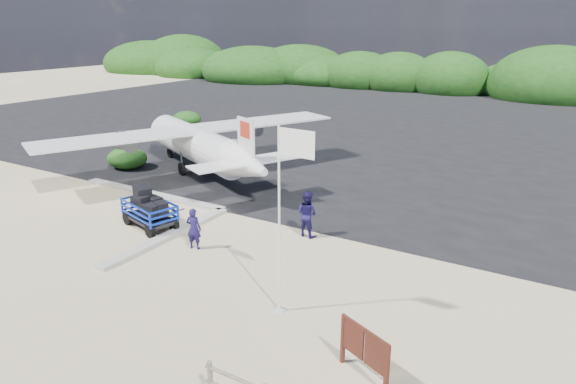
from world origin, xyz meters
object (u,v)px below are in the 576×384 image
flagpole (280,310)px  crew_a (194,229)px  baggage_cart (151,227)px  signboard (363,378)px  crew_b (307,214)px

flagpole → crew_a: 5.67m
baggage_cart → crew_a: size_ratio=1.67×
flagpole → signboard: flagpole is taller
crew_a → crew_b: size_ratio=0.87×
baggage_cart → signboard: 12.42m
signboard → crew_a: 9.39m
crew_b → crew_a: bearing=54.4°
flagpole → baggage_cart: bearing=161.2°
crew_a → signboard: bearing=142.2°
crew_b → signboard: bearing=135.0°
flagpole → crew_b: flagpole is taller
baggage_cart → flagpole: flagpole is taller
flagpole → crew_a: size_ratio=3.48×
baggage_cart → signboard: size_ratio=1.58×
baggage_cart → crew_a: bearing=3.2°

